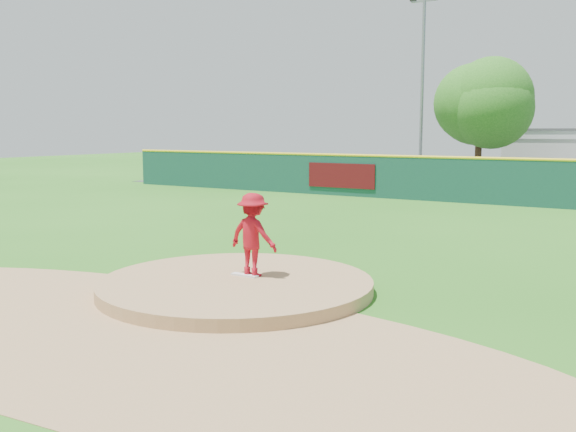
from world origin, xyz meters
The scene contains 11 objects.
ground centered at (0.00, 0.00, 0.00)m, with size 120.00×120.00×0.00m, color #286B19.
pitchers_mound centered at (0.00, 0.00, 0.00)m, with size 5.50×5.50×0.50m, color #9E774C.
pitching_rubber centered at (0.00, 0.30, 0.27)m, with size 0.60×0.15×0.04m, color white.
infield_dirt_arc centered at (0.00, -3.00, 0.01)m, with size 15.40×15.40×0.01m, color #9E774C.
parking_lot centered at (0.00, 27.00, 0.01)m, with size 44.00×16.00×0.02m, color #38383A.
pitcher centered at (0.13, 0.43, 1.10)m, with size 1.10×0.63×1.71m, color maroon.
fence_banners centered at (0.15, 17.92, 1.00)m, with size 17.37×0.04×1.20m.
playground_slide centered at (-14.38, 22.53, 0.79)m, with size 1.00×2.81×1.55m.
outfield_fence centered at (0.00, 18.00, 1.09)m, with size 40.00×0.14×2.07m.
deciduous_tree centered at (-2.00, 25.00, 4.55)m, with size 5.60×5.60×7.36m.
light_pole_left centered at (-6.00, 27.00, 6.05)m, with size 1.75×0.25×11.00m.
Camera 1 is at (7.48, -10.18, 3.22)m, focal length 40.00 mm.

